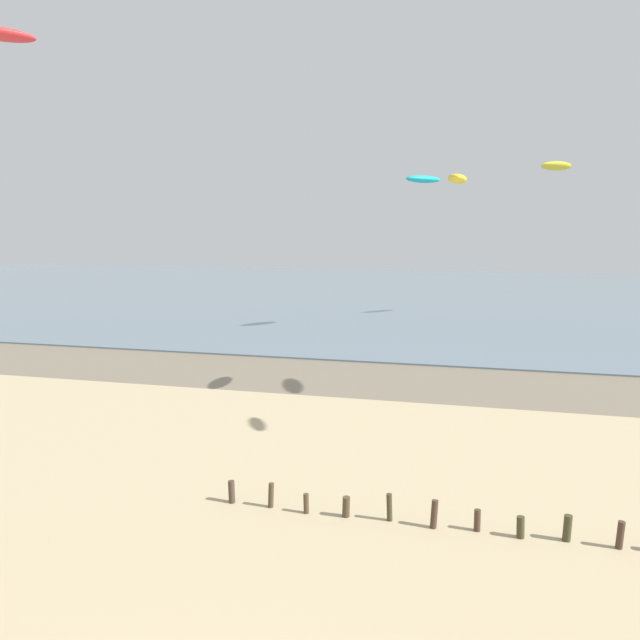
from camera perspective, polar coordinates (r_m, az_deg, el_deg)
wet_sand_strip at (r=32.75m, az=6.71°, el=-5.42°), size 120.00×7.48×0.01m
sea at (r=70.81m, az=10.70°, el=2.21°), size 160.00×70.00×0.10m
groyne_mid at (r=17.94m, az=17.37°, el=-17.04°), size 15.08×0.37×0.78m
kite_aloft_0 at (r=55.10m, az=20.42°, el=12.81°), size 3.27×3.26×0.95m
kite_aloft_2 at (r=28.23m, az=12.19°, el=12.25°), size 1.00×2.54×0.51m
kite_aloft_3 at (r=45.85m, az=9.23°, el=12.35°), size 2.85×3.21×0.55m
kite_aloft_5 at (r=37.66m, az=-26.77°, el=21.91°), size 3.10×3.31×0.75m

